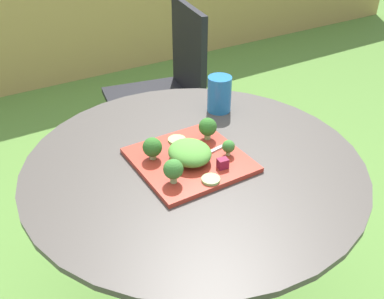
# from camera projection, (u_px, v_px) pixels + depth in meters

# --- Properties ---
(bamboo_fence) EXTENTS (8.00, 0.08, 1.20)m
(bamboo_fence) POSITION_uv_depth(u_px,v_px,m) (15.00, 10.00, 3.02)
(bamboo_fence) COLOR #A8894C
(bamboo_fence) RESTS_ON ground_plane
(patio_table) EXTENTS (0.97, 0.97, 0.73)m
(patio_table) POSITION_uv_depth(u_px,v_px,m) (194.00, 223.00, 1.35)
(patio_table) COLOR #423D38
(patio_table) RESTS_ON ground_plane
(patio_chair) EXTENTS (0.51, 0.51, 0.90)m
(patio_chair) POSITION_uv_depth(u_px,v_px,m) (168.00, 82.00, 2.18)
(patio_chair) COLOR black
(patio_chair) RESTS_ON ground_plane
(salad_plate) EXTENTS (0.30, 0.30, 0.01)m
(salad_plate) POSITION_uv_depth(u_px,v_px,m) (190.00, 160.00, 1.21)
(salad_plate) COLOR #AD3323
(salad_plate) RESTS_ON patio_table
(drinking_glass) EXTENTS (0.08, 0.08, 0.12)m
(drinking_glass) POSITION_uv_depth(u_px,v_px,m) (219.00, 96.00, 1.45)
(drinking_glass) COLOR #236BA8
(drinking_glass) RESTS_ON patio_table
(fork) EXTENTS (0.15, 0.04, 0.00)m
(fork) POSITION_uv_depth(u_px,v_px,m) (206.00, 154.00, 1.22)
(fork) COLOR silver
(fork) RESTS_ON salad_plate
(lettuce_mound) EXTENTS (0.12, 0.13, 0.05)m
(lettuce_mound) POSITION_uv_depth(u_px,v_px,m) (190.00, 153.00, 1.18)
(lettuce_mound) COLOR #519338
(lettuce_mound) RESTS_ON salad_plate
(broccoli_floret_0) EXTENTS (0.04, 0.04, 0.05)m
(broccoli_floret_0) POSITION_uv_depth(u_px,v_px,m) (228.00, 147.00, 1.21)
(broccoli_floret_0) COLOR #99B770
(broccoli_floret_0) RESTS_ON salad_plate
(broccoli_floret_1) EXTENTS (0.05, 0.05, 0.07)m
(broccoli_floret_1) POSITION_uv_depth(u_px,v_px,m) (173.00, 170.00, 1.09)
(broccoli_floret_1) COLOR #99B770
(broccoli_floret_1) RESTS_ON salad_plate
(broccoli_floret_2) EXTENTS (0.05, 0.05, 0.07)m
(broccoli_floret_2) POSITION_uv_depth(u_px,v_px,m) (208.00, 127.00, 1.27)
(broccoli_floret_2) COLOR #99B770
(broccoli_floret_2) RESTS_ON salad_plate
(broccoli_floret_3) EXTENTS (0.05, 0.05, 0.06)m
(broccoli_floret_3) POSITION_uv_depth(u_px,v_px,m) (152.00, 147.00, 1.19)
(broccoli_floret_3) COLOR #99B770
(broccoli_floret_3) RESTS_ON salad_plate
(cucumber_slice_0) EXTENTS (0.05, 0.05, 0.01)m
(cucumber_slice_0) POSITION_uv_depth(u_px,v_px,m) (211.00, 179.00, 1.12)
(cucumber_slice_0) COLOR #8EB766
(cucumber_slice_0) RESTS_ON salad_plate
(cucumber_slice_1) EXTENTS (0.05, 0.05, 0.01)m
(cucumber_slice_1) POSITION_uv_depth(u_px,v_px,m) (176.00, 140.00, 1.28)
(cucumber_slice_1) COLOR #8EB766
(cucumber_slice_1) RESTS_ON salad_plate
(beet_chunk_0) EXTENTS (0.03, 0.03, 0.03)m
(beet_chunk_0) POSITION_uv_depth(u_px,v_px,m) (223.00, 163.00, 1.16)
(beet_chunk_0) COLOR maroon
(beet_chunk_0) RESTS_ON salad_plate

